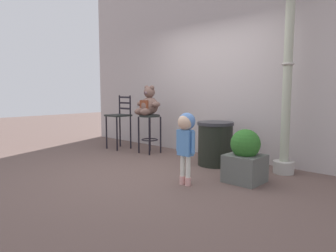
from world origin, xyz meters
name	(u,v)px	position (x,y,z in m)	size (l,w,h in m)	color
ground_plane	(149,172)	(0.00, 0.00, 0.00)	(24.00, 24.00, 0.00)	brown
building_wall	(220,56)	(0.00, 1.83, 1.86)	(7.29, 0.30, 3.72)	#AFA4A2
bar_stool_with_teddy	(150,126)	(-1.06, 1.02, 0.54)	(0.40, 0.40, 0.75)	black
teddy_bear	(148,104)	(-1.06, 0.99, 0.96)	(0.53, 0.48, 0.57)	brown
child_walking	(186,133)	(0.78, -0.09, 0.68)	(0.30, 0.24, 0.93)	#DB9C96
trash_bin	(215,143)	(0.44, 1.07, 0.36)	(0.59, 0.59, 0.71)	black
lamppost	(286,100)	(1.48, 1.33, 1.08)	(0.30, 0.30, 2.74)	#ACA7A0
bar_chair_empty	(119,118)	(-1.88, 0.92, 0.65)	(0.42, 0.42, 1.12)	black
planter_with_shrub	(245,158)	(1.28, 0.54, 0.33)	(0.46, 0.46, 0.71)	#585B56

